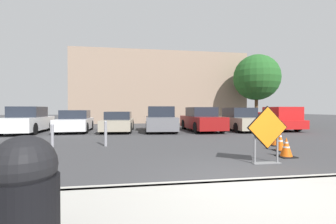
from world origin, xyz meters
TOP-DOWN VIEW (x-y plane):
  - ground_plane at (0.00, 10.00)m, footprint 96.00×96.00m
  - sidewalk_strip at (0.00, -1.21)m, footprint 31.19×2.41m
  - curb_lip at (0.00, 0.00)m, footprint 31.19×0.20m
  - road_closed_sign at (1.43, 1.60)m, footprint 1.16×0.20m
  - traffic_cone_nearest at (2.50, 2.28)m, footprint 0.48×0.48m
  - traffic_cone_second at (2.96, 3.21)m, footprint 0.39×0.39m
  - traffic_cone_third at (3.55, 4.32)m, footprint 0.52×0.52m
  - parked_car_nearest at (-8.59, 11.04)m, footprint 2.07×4.52m
  - parked_car_second at (-5.85, 11.29)m, footprint 2.07×4.11m
  - parked_car_third at (-3.10, 11.07)m, footprint 2.00×4.25m
  - parked_car_fourth at (-0.36, 10.69)m, footprint 2.09×4.15m
  - parked_car_fifth at (2.37, 10.54)m, footprint 2.05×4.45m
  - parked_car_sixth at (5.12, 10.63)m, footprint 1.98×4.62m
  - pickup_truck at (7.84, 10.67)m, footprint 2.16×5.14m
  - trash_bin at (-3.07, -1.75)m, footprint 0.58×0.58m
  - bollard_nearest at (-3.20, 5.16)m, footprint 0.12×0.12m
  - bollard_second at (-5.17, 5.16)m, footprint 0.12×0.12m
  - building_facade_backdrop at (0.85, 21.48)m, footprint 18.53×5.00m
  - street_tree_behind_lot at (9.76, 16.45)m, footprint 4.42×4.42m

SIDE VIEW (x-z plane):
  - ground_plane at x=0.00m, z-range 0.00..0.00m
  - sidewalk_strip at x=0.00m, z-range 0.00..0.14m
  - curb_lip at x=0.00m, z-range 0.00..0.14m
  - traffic_cone_nearest at x=2.50m, z-range -0.01..0.59m
  - traffic_cone_second at x=2.96m, z-range -0.01..0.70m
  - traffic_cone_third at x=3.55m, z-range -0.01..0.75m
  - bollard_second at x=-5.17m, z-range 0.03..0.93m
  - bollard_nearest at x=-3.20m, z-range 0.03..1.04m
  - parked_car_third at x=-3.10m, z-range -0.04..1.26m
  - parked_car_second at x=-5.85m, z-range -0.05..1.35m
  - trash_bin at x=-3.07m, z-range 0.14..1.23m
  - parked_car_sixth at x=5.12m, z-range -0.07..1.49m
  - pickup_truck at x=7.84m, z-range -0.08..1.53m
  - parked_car_fifth at x=2.37m, z-range -0.06..1.53m
  - parked_car_fourth at x=-0.36m, z-range -0.08..1.56m
  - parked_car_nearest at x=-8.59m, z-range -0.07..1.55m
  - road_closed_sign at x=1.43m, z-range 0.07..1.62m
  - building_facade_backdrop at x=0.85m, z-range 0.00..7.56m
  - street_tree_behind_lot at x=9.76m, z-range 1.16..7.92m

